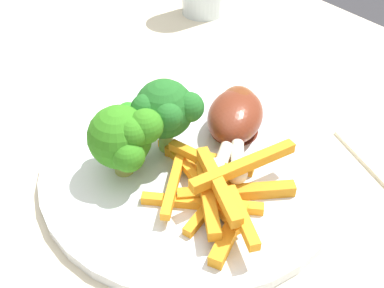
% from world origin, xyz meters
% --- Properties ---
extents(dining_table, '(1.19, 0.76, 0.75)m').
position_xyz_m(dining_table, '(0.00, 0.00, 0.64)').
color(dining_table, beige).
rests_on(dining_table, ground_plane).
extents(dinner_plate, '(0.29, 0.29, 0.01)m').
position_xyz_m(dinner_plate, '(0.03, 0.04, 0.76)').
color(dinner_plate, silver).
rests_on(dinner_plate, dining_table).
extents(broccoli_floret_front, '(0.05, 0.04, 0.06)m').
position_xyz_m(broccoli_floret_front, '(0.06, 0.09, 0.81)').
color(broccoli_floret_front, '#8F9F5E').
rests_on(broccoli_floret_front, dinner_plate).
extents(broccoli_floret_middle, '(0.06, 0.06, 0.08)m').
position_xyz_m(broccoli_floret_middle, '(0.06, 0.05, 0.82)').
color(broccoli_floret_middle, '#85AF52').
rests_on(broccoli_floret_middle, dinner_plate).
extents(broccoli_floret_back, '(0.07, 0.06, 0.07)m').
position_xyz_m(broccoli_floret_back, '(0.05, 0.10, 0.81)').
color(broccoli_floret_back, '#919F4A').
rests_on(broccoli_floret_back, dinner_plate).
extents(carrot_fries_pile, '(0.16, 0.14, 0.04)m').
position_xyz_m(carrot_fries_pile, '(-0.02, 0.05, 0.78)').
color(carrot_fries_pile, orange).
rests_on(carrot_fries_pile, dinner_plate).
extents(chicken_drumstick_near, '(0.10, 0.12, 0.04)m').
position_xyz_m(chicken_drumstick_near, '(0.04, -0.02, 0.79)').
color(chicken_drumstick_near, '#4C1B10').
rests_on(chicken_drumstick_near, dinner_plate).
extents(chicken_drumstick_far, '(0.12, 0.11, 0.04)m').
position_xyz_m(chicken_drumstick_far, '(0.04, -0.02, 0.79)').
color(chicken_drumstick_far, '#4D1F0E').
rests_on(chicken_drumstick_far, dinner_plate).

